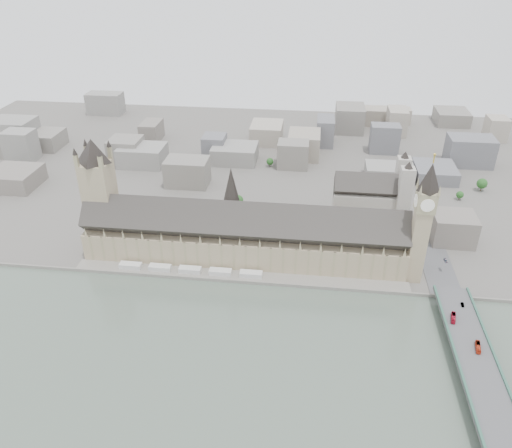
# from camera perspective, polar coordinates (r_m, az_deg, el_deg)

# --- Properties ---
(ground) EXTENTS (900.00, 900.00, 0.00)m
(ground) POSITION_cam_1_polar(r_m,az_deg,el_deg) (410.31, -1.83, -5.53)
(ground) COLOR #595651
(ground) RESTS_ON ground
(embankment_wall) EXTENTS (600.00, 1.50, 3.00)m
(embankment_wall) POSITION_cam_1_polar(r_m,az_deg,el_deg) (397.43, -2.16, -6.60)
(embankment_wall) COLOR slate
(embankment_wall) RESTS_ON ground
(river_terrace) EXTENTS (270.00, 15.00, 2.00)m
(river_terrace) POSITION_cam_1_polar(r_m,az_deg,el_deg) (403.70, -1.99, -6.03)
(river_terrace) COLOR slate
(river_terrace) RESTS_ON ground
(terrace_tents) EXTENTS (118.00, 7.00, 4.00)m
(terrace_tents) POSITION_cam_1_polar(r_m,az_deg,el_deg) (409.58, -7.55, -5.20)
(terrace_tents) COLOR silver
(terrace_tents) RESTS_ON river_terrace
(palace_of_westminster) EXTENTS (265.00, 40.73, 55.44)m
(palace_of_westminster) POSITION_cam_1_polar(r_m,az_deg,el_deg) (414.14, -1.48, -1.40)
(palace_of_westminster) COLOR gray
(palace_of_westminster) RESTS_ON ground
(elizabeth_tower) EXTENTS (17.00, 17.00, 107.50)m
(elizabeth_tower) POSITION_cam_1_polar(r_m,az_deg,el_deg) (392.25, 18.57, 0.95)
(elizabeth_tower) COLOR gray
(elizabeth_tower) RESTS_ON ground
(victoria_tower) EXTENTS (30.00, 30.00, 100.00)m
(victoria_tower) POSITION_cam_1_polar(r_m,az_deg,el_deg) (436.99, -17.49, 3.74)
(victoria_tower) COLOR gray
(victoria_tower) RESTS_ON ground
(central_tower) EXTENTS (13.00, 13.00, 48.00)m
(central_tower) POSITION_cam_1_polar(r_m,az_deg,el_deg) (404.06, -2.82, 3.42)
(central_tower) COLOR gray
(central_tower) RESTS_ON ground
(westminster_bridge) EXTENTS (25.00, 325.00, 10.25)m
(westminster_bridge) POSITION_cam_1_polar(r_m,az_deg,el_deg) (353.18, 23.65, -14.43)
(westminster_bridge) COLOR #474749
(westminster_bridge) RESTS_ON ground
(bridge_parapets) EXTENTS (25.00, 235.00, 1.15)m
(bridge_parapets) POSITION_cam_1_polar(r_m,az_deg,el_deg) (320.11, 25.85, -19.15)
(bridge_parapets) COLOR #345F4D
(bridge_parapets) RESTS_ON westminster_bridge
(westminster_abbey) EXTENTS (68.00, 36.00, 64.00)m
(westminster_abbey) POSITION_cam_1_polar(r_m,az_deg,el_deg) (478.95, 13.11, 2.68)
(westminster_abbey) COLOR #A39D93
(westminster_abbey) RESTS_ON ground
(city_skyline_inland) EXTENTS (720.00, 360.00, 38.00)m
(city_skyline_inland) POSITION_cam_1_polar(r_m,az_deg,el_deg) (617.81, 1.55, 9.11)
(city_skyline_inland) COLOR gray
(city_skyline_inland) RESTS_ON ground
(park_trees) EXTENTS (110.00, 30.00, 15.00)m
(park_trees) POSITION_cam_1_polar(r_m,az_deg,el_deg) (457.47, -1.97, -0.36)
(park_trees) COLOR #204D1B
(park_trees) RESTS_ON ground
(red_bus_north) EXTENTS (5.07, 11.66, 3.16)m
(red_bus_north) POSITION_cam_1_polar(r_m,az_deg,el_deg) (372.77, 21.63, -9.92)
(red_bus_north) COLOR #B1142B
(red_bus_north) RESTS_ON westminster_bridge
(red_bus_south) EXTENTS (4.55, 11.51, 3.13)m
(red_bus_south) POSITION_cam_1_polar(r_m,az_deg,el_deg) (355.62, 24.04, -12.72)
(red_bus_south) COLOR red
(red_bus_south) RESTS_ON westminster_bridge
(car_silver) EXTENTS (1.89, 4.88, 1.58)m
(car_silver) POSITION_cam_1_polar(r_m,az_deg,el_deg) (388.38, 22.53, -8.50)
(car_silver) COLOR gray
(car_silver) RESTS_ON westminster_bridge
(car_approach) EXTENTS (2.55, 5.63, 1.60)m
(car_approach) POSITION_cam_1_polar(r_m,az_deg,el_deg) (432.53, 20.84, -3.93)
(car_approach) COLOR gray
(car_approach) RESTS_ON westminster_bridge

